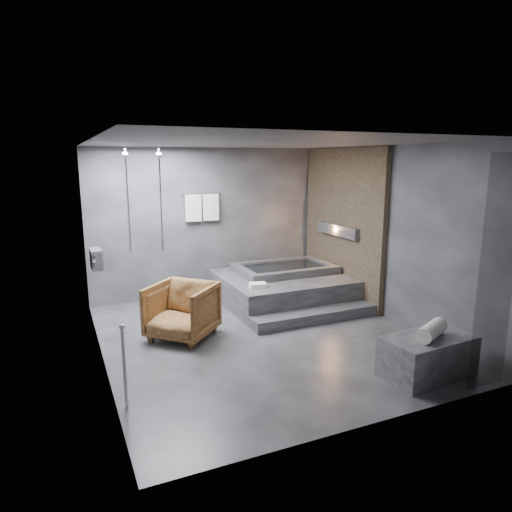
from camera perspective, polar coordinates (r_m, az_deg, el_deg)
name	(u,v)px	position (r m, az deg, el deg)	size (l,w,h in m)	color
room	(281,218)	(6.80, 3.16, 4.81)	(5.00, 5.04, 2.82)	#29292B
tub_deck	(282,288)	(8.45, 3.28, -4.05)	(2.20, 2.00, 0.50)	#2D2D30
tub_step	(315,316)	(7.52, 7.41, -7.45)	(2.20, 0.36, 0.18)	#2D2D30
concrete_bench	(428,356)	(6.01, 20.65, -11.62)	(1.11, 0.61, 0.50)	#353538
driftwood_chair	(182,311)	(6.81, -9.24, -6.76)	(0.87, 0.89, 0.81)	#482912
rolled_towel	(432,331)	(5.84, 21.10, -8.69)	(0.19, 0.19, 0.53)	white
deck_towel	(258,285)	(7.57, 0.25, -3.67)	(0.27, 0.20, 0.07)	white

